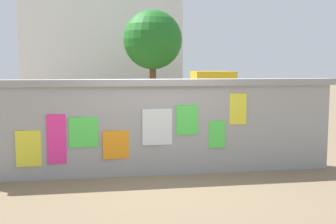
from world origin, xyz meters
TOP-DOWN VIEW (x-y plane):
  - ground at (0.00, 8.00)m, footprint 60.00×60.00m
  - poster_wall at (-0.01, -0.00)m, footprint 6.94×0.42m
  - auto_rickshaw_truck at (1.47, 5.04)m, footprint 3.71×1.80m
  - motorcycle at (-2.36, 4.69)m, footprint 1.89×0.57m
  - bicycle_near at (-2.17, 1.59)m, footprint 1.71×0.44m
  - bicycle_far at (1.39, 1.17)m, footprint 1.71×0.44m
  - person_walking at (-0.14, 2.16)m, footprint 0.43×0.43m
  - person_bystander at (-0.59, 3.01)m, footprint 0.38×0.38m
  - tree_roadside at (1.41, 11.35)m, footprint 2.67×2.67m
  - building_background at (-0.79, 17.46)m, footprint 8.82×5.86m

SIDE VIEW (x-z plane):
  - ground at x=0.00m, z-range 0.00..0.00m
  - bicycle_near at x=-2.17m, z-range -0.11..0.84m
  - bicycle_far at x=1.39m, z-range -0.11..0.84m
  - motorcycle at x=-2.36m, z-range 0.03..0.90m
  - auto_rickshaw_truck at x=1.47m, z-range -0.02..1.83m
  - poster_wall at x=-0.01m, z-range 0.02..1.78m
  - person_walking at x=-0.14m, z-range 0.18..1.80m
  - person_bystander at x=-0.59m, z-range 0.18..1.80m
  - building_background at x=-0.79m, z-range 0.02..6.22m
  - tree_roadside at x=1.41m, z-range 0.92..5.47m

